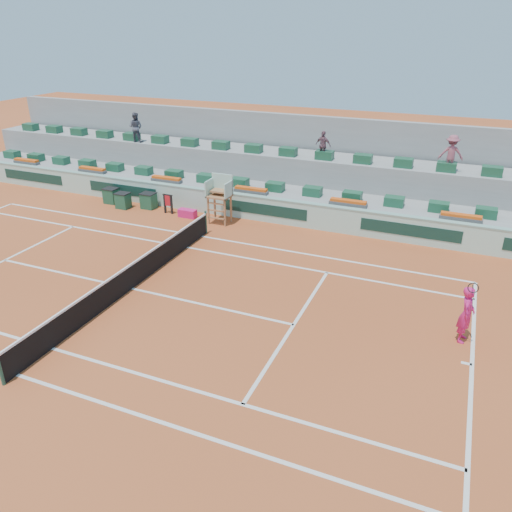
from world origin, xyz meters
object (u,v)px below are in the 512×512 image
Objects in this scene: umpire_chair at (220,192)px; tennis_player at (466,314)px; drink_cooler_a at (149,201)px; player_bag at (187,213)px.

umpire_chair is 1.05× the size of tennis_player.
drink_cooler_a is at bearing 157.53° from tennis_player.
umpire_chair reaches higher than tennis_player.
player_bag is 2.64m from drink_cooler_a.
umpire_chair is 13.14m from tennis_player.
player_bag is 2.32m from umpire_chair.
tennis_player is at bearing -28.49° from umpire_chair.
player_bag is at bearing -8.72° from drink_cooler_a.
player_bag is at bearing 155.12° from tennis_player.
tennis_player reaches higher than player_bag.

